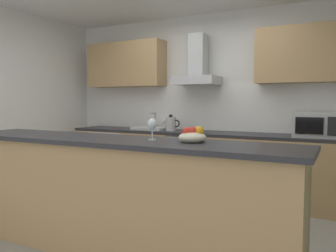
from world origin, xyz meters
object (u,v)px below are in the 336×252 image
(wine_glass, at_px, (152,125))
(fruit_bowl, at_px, (193,136))
(microwave, at_px, (316,125))
(oven, at_px, (193,162))
(refrigerator, at_px, (115,158))
(kettle, at_px, (171,124))
(sink, at_px, (151,128))
(range_hood, at_px, (197,69))

(wine_glass, distance_m, fruit_bowl, 0.36)
(microwave, bearing_deg, wine_glass, -119.24)
(microwave, height_order, fruit_bowl, microwave)
(oven, bearing_deg, refrigerator, -179.89)
(microwave, bearing_deg, oven, 178.99)
(kettle, height_order, fruit_bowl, kettle)
(fruit_bowl, bearing_deg, kettle, 121.24)
(refrigerator, height_order, microwave, microwave)
(microwave, height_order, sink, microwave)
(kettle, height_order, range_hood, range_hood)
(fruit_bowl, bearing_deg, range_hood, 111.68)
(sink, bearing_deg, kettle, -7.25)
(refrigerator, xyz_separation_m, range_hood, (1.37, 0.13, 1.36))
(refrigerator, xyz_separation_m, sink, (0.67, 0.01, 0.50))
(wine_glass, bearing_deg, range_hood, 102.86)
(range_hood, height_order, fruit_bowl, range_hood)
(kettle, height_order, wine_glass, wine_glass)
(kettle, xyz_separation_m, wine_glass, (0.83, -1.96, 0.13))
(oven, xyz_separation_m, wine_glass, (0.49, -2.00, 0.67))
(oven, height_order, range_hood, range_hood)
(sink, height_order, wine_glass, wine_glass)
(sink, xyz_separation_m, wine_glass, (1.18, -2.01, 0.21))
(fruit_bowl, bearing_deg, refrigerator, 138.17)
(microwave, bearing_deg, kettle, -179.83)
(fruit_bowl, bearing_deg, oven, 112.96)
(microwave, height_order, kettle, microwave)
(range_hood, relative_size, fruit_bowl, 3.27)
(oven, bearing_deg, microwave, -1.01)
(range_hood, bearing_deg, refrigerator, -174.48)
(sink, height_order, kettle, sink)
(microwave, bearing_deg, fruit_bowl, -111.09)
(oven, distance_m, wine_glass, 2.16)
(oven, relative_size, fruit_bowl, 3.64)
(wine_glass, xyz_separation_m, fruit_bowl, (0.35, 0.02, -0.08))
(wine_glass, bearing_deg, microwave, 60.76)
(microwave, relative_size, range_hood, 0.69)
(kettle, relative_size, wine_glass, 1.62)
(oven, relative_size, microwave, 1.60)
(microwave, distance_m, kettle, 1.93)
(refrigerator, bearing_deg, fruit_bowl, -41.83)
(refrigerator, bearing_deg, range_hood, 5.52)
(fruit_bowl, bearing_deg, sink, 127.59)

